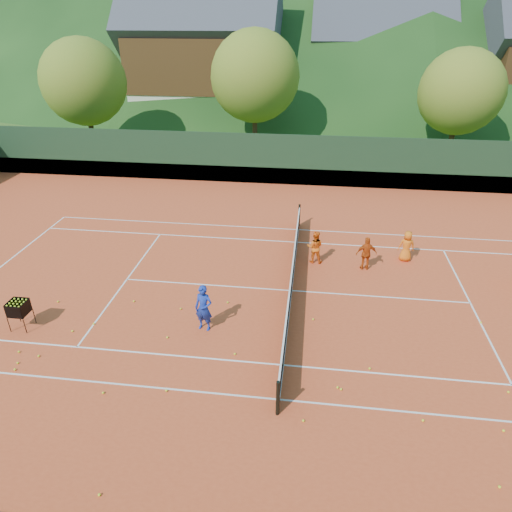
# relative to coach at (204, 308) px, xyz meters

# --- Properties ---
(ground) EXTENTS (400.00, 400.00, 0.00)m
(ground) POSITION_rel_coach_xyz_m (2.67, 2.67, -0.82)
(ground) COLOR #2F4D18
(ground) RESTS_ON ground
(clay_court) EXTENTS (40.00, 24.00, 0.02)m
(clay_court) POSITION_rel_coach_xyz_m (2.67, 2.67, -0.81)
(clay_court) COLOR #C94420
(clay_court) RESTS_ON ground
(coach) EXTENTS (0.65, 0.49, 1.61)m
(coach) POSITION_rel_coach_xyz_m (0.00, 0.00, 0.00)
(coach) COLOR #1831A0
(coach) RESTS_ON clay_court
(student_a) EXTENTS (0.69, 0.55, 1.38)m
(student_a) POSITION_rel_coach_xyz_m (3.47, 5.04, -0.11)
(student_a) COLOR orange
(student_a) RESTS_ON clay_court
(student_b) EXTENTS (0.86, 0.45, 1.40)m
(student_b) POSITION_rel_coach_xyz_m (5.52, 4.70, -0.10)
(student_b) COLOR #CA4B11
(student_b) RESTS_ON clay_court
(student_c) EXTENTS (0.65, 0.43, 1.32)m
(student_c) POSITION_rel_coach_xyz_m (7.23, 5.66, -0.14)
(student_c) COLOR orange
(student_c) RESTS_ON clay_court
(tennis_ball_0) EXTENTS (0.07, 0.07, 0.07)m
(tennis_ball_0) POSITION_rel_coach_xyz_m (0.47, 1.54, -0.77)
(tennis_ball_0) COLOR #E1F228
(tennis_ball_0) RESTS_ON clay_court
(tennis_ball_1) EXTENTS (0.07, 0.07, 0.07)m
(tennis_ball_1) POSITION_rel_coach_xyz_m (-1.08, 0.95, -0.77)
(tennis_ball_1) COLOR #E1F228
(tennis_ball_1) RESTS_ON clay_court
(tennis_ball_2) EXTENTS (0.07, 0.07, 0.07)m
(tennis_ball_2) POSITION_rel_coach_xyz_m (-5.09, -2.39, -0.77)
(tennis_ball_2) COLOR #E1F228
(tennis_ball_2) RESTS_ON clay_court
(tennis_ball_3) EXTENTS (0.07, 0.07, 0.07)m
(tennis_ball_3) POSITION_rel_coach_xyz_m (-0.91, -6.06, -0.77)
(tennis_ball_3) COLOR #E1F228
(tennis_ball_3) RESTS_ON clay_court
(tennis_ball_4) EXTENTS (0.07, 0.07, 0.07)m
(tennis_ball_4) POSITION_rel_coach_xyz_m (-0.40, -2.91, -0.77)
(tennis_ball_4) COLOR #E1F228
(tennis_ball_4) RESTS_ON clay_court
(tennis_ball_5) EXTENTS (0.07, 0.07, 0.07)m
(tennis_ball_5) POSITION_rel_coach_xyz_m (-4.65, -2.02, -0.77)
(tennis_ball_5) COLOR #E1F228
(tennis_ball_5) RESTS_ON clay_court
(tennis_ball_6) EXTENTS (0.07, 0.07, 0.07)m
(tennis_ball_6) POSITION_rel_coach_xyz_m (-5.01, -2.66, -0.77)
(tennis_ball_6) COLOR #E1F228
(tennis_ball_6) RESTS_ON clay_court
(tennis_ball_7) EXTENTS (0.07, 0.07, 0.07)m
(tennis_ball_7) POSITION_rel_coach_xyz_m (-5.35, -1.92, -0.77)
(tennis_ball_7) COLOR #E1F228
(tennis_ball_7) RESTS_ON clay_court
(tennis_ball_8) EXTENTS (0.07, 0.07, 0.07)m
(tennis_ball_8) POSITION_rel_coach_xyz_m (9.07, 1.45, -0.77)
(tennis_ball_8) COLOR #E1F228
(tennis_ball_8) RESTS_ON clay_court
(tennis_ball_9) EXTENTS (0.07, 0.07, 0.07)m
(tennis_ball_9) POSITION_rel_coach_xyz_m (4.34, -2.25, -0.77)
(tennis_ball_9) COLOR #E1F228
(tennis_ball_9) RESTS_ON clay_court
(tennis_ball_10) EXTENTS (0.07, 0.07, 0.07)m
(tennis_ball_10) POSITION_rel_coach_xyz_m (3.35, -3.48, -0.77)
(tennis_ball_10) COLOR #E1F228
(tennis_ball_10) RESTS_ON clay_court
(tennis_ball_11) EXTENTS (0.07, 0.07, 0.07)m
(tennis_ball_11) POSITION_rel_coach_xyz_m (-2.09, -3.21, -0.77)
(tennis_ball_11) COLOR #E1F228
(tennis_ball_11) RESTS_ON clay_court
(tennis_ball_12) EXTENTS (0.07, 0.07, 0.07)m
(tennis_ball_12) POSITION_rel_coach_xyz_m (5.19, -1.30, -0.77)
(tennis_ball_12) COLOR #E1F228
(tennis_ball_12) RESTS_ON clay_court
(tennis_ball_13) EXTENTS (0.07, 0.07, 0.07)m
(tennis_ball_13) POSITION_rel_coach_xyz_m (-4.23, -0.74, -0.77)
(tennis_ball_13) COLOR #E1F228
(tennis_ball_13) RESTS_ON clay_court
(tennis_ball_14) EXTENTS (0.07, 0.07, 0.07)m
(tennis_ball_14) POSITION_rel_coach_xyz_m (6.36, -3.08, -0.77)
(tennis_ball_14) COLOR #E1F228
(tennis_ball_14) RESTS_ON clay_court
(tennis_ball_15) EXTENTS (0.07, 0.07, 0.07)m
(tennis_ball_15) POSITION_rel_coach_xyz_m (-5.57, 0.82, -0.77)
(tennis_ball_15) COLOR #E1F228
(tennis_ball_15) RESTS_ON clay_court
(tennis_ball_16) EXTENTS (0.07, 0.07, 0.07)m
(tennis_ball_16) POSITION_rel_coach_xyz_m (8.27, -3.16, -0.77)
(tennis_ball_16) COLOR #E1F228
(tennis_ball_16) RESTS_ON clay_court
(tennis_ball_17) EXTENTS (0.07, 0.07, 0.07)m
(tennis_ball_17) POSITION_rel_coach_xyz_m (3.52, 0.91, -0.77)
(tennis_ball_17) COLOR #E1F228
(tennis_ball_17) RESTS_ON clay_court
(tennis_ball_18) EXTENTS (0.07, 0.07, 0.07)m
(tennis_ball_18) POSITION_rel_coach_xyz_m (7.66, -4.76, -0.77)
(tennis_ball_18) COLOR #E1F228
(tennis_ball_18) RESTS_ON clay_court
(tennis_ball_19) EXTENTS (0.07, 0.07, 0.07)m
(tennis_ball_19) POSITION_rel_coach_xyz_m (1.20, -1.17, -0.77)
(tennis_ball_19) COLOR #E1F228
(tennis_ball_19) RESTS_ON clay_court
(tennis_ball_20) EXTENTS (0.07, 0.07, 0.07)m
(tennis_ball_20) POSITION_rel_coach_xyz_m (8.85, -1.77, -0.77)
(tennis_ball_20) COLOR #E1F228
(tennis_ball_20) RESTS_ON clay_court
(tennis_ball_21) EXTENTS (0.07, 0.07, 0.07)m
(tennis_ball_21) POSITION_rel_coach_xyz_m (4.24, -2.19, -0.77)
(tennis_ball_21) COLOR #E1F228
(tennis_ball_21) RESTS_ON clay_court
(tennis_ball_22) EXTENTS (0.07, 0.07, 0.07)m
(tennis_ball_22) POSITION_rel_coach_xyz_m (-2.88, 1.19, -0.77)
(tennis_ball_22) COLOR #E1F228
(tennis_ball_22) RESTS_ON clay_court
(tennis_ball_23) EXTENTS (0.07, 0.07, 0.07)m
(tennis_ball_23) POSITION_rel_coach_xyz_m (-1.07, -0.66, -0.77)
(tennis_ball_23) COLOR #E1F228
(tennis_ball_23) RESTS_ON clay_court
(tennis_ball_24) EXTENTS (0.07, 0.07, 0.07)m
(tennis_ball_24) POSITION_rel_coach_xyz_m (-3.71, -0.28, -0.77)
(tennis_ball_24) COLOR #E1F228
(tennis_ball_24) RESTS_ON clay_court
(court_lines) EXTENTS (23.83, 11.03, 0.00)m
(court_lines) POSITION_rel_coach_xyz_m (2.67, 2.67, -0.80)
(court_lines) COLOR white
(court_lines) RESTS_ON clay_court
(tennis_net) EXTENTS (0.10, 12.07, 1.10)m
(tennis_net) POSITION_rel_coach_xyz_m (2.67, 2.67, -0.30)
(tennis_net) COLOR black
(tennis_net) RESTS_ON clay_court
(perimeter_fence) EXTENTS (40.40, 24.24, 3.00)m
(perimeter_fence) POSITION_rel_coach_xyz_m (2.67, 2.67, 0.44)
(perimeter_fence) COLOR #15311C
(perimeter_fence) RESTS_ON clay_court
(ball_hopper) EXTENTS (0.57, 0.57, 1.00)m
(ball_hopper) POSITION_rel_coach_xyz_m (-5.95, -0.70, -0.06)
(ball_hopper) COLOR black
(ball_hopper) RESTS_ON clay_court
(chalet_left) EXTENTS (13.80, 9.93, 12.92)m
(chalet_left) POSITION_rel_coach_xyz_m (-7.33, 32.67, 4.82)
(chalet_left) COLOR beige
(chalet_left) RESTS_ON ground
(chalet_mid) EXTENTS (12.65, 8.82, 11.45)m
(chalet_mid) POSITION_rel_coach_xyz_m (8.67, 36.67, 4.17)
(chalet_mid) COLOR beige
(chalet_mid) RESTS_ON ground
(tree_a) EXTENTS (6.00, 6.00, 7.88)m
(tree_a) POSITION_rel_coach_xyz_m (-13.33, 20.67, 4.05)
(tree_a) COLOR #41271A
(tree_a) RESTS_ON ground
(tree_b) EXTENTS (6.40, 6.40, 8.40)m
(tree_b) POSITION_rel_coach_xyz_m (-1.33, 22.67, 4.37)
(tree_b) COLOR #41291A
(tree_b) RESTS_ON ground
(tree_c) EXTENTS (5.60, 5.60, 7.35)m
(tree_c) POSITION_rel_coach_xyz_m (12.67, 21.67, 3.72)
(tree_c) COLOR #3D2618
(tree_c) RESTS_ON ground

